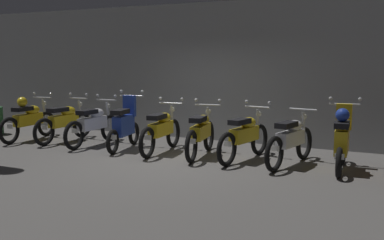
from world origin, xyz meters
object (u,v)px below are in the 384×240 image
(motorbike_slot_3, at_px, (124,125))
(motorbike_slot_6, at_px, (245,136))
(motorbike_slot_1, at_px, (65,121))
(motorbike_slot_4, at_px, (161,130))
(motorbike_slot_7, at_px, (291,140))
(motorbike_slot_2, at_px, (93,124))
(motorbike_slot_0, at_px, (29,119))
(motorbike_slot_8, at_px, (342,139))
(motorbike_slot_5, at_px, (201,133))

(motorbike_slot_3, relative_size, motorbike_slot_6, 0.86)
(motorbike_slot_1, bearing_deg, motorbike_slot_4, -2.33)
(motorbike_slot_1, xyz_separation_m, motorbike_slot_7, (5.56, -0.08, -0.00))
(motorbike_slot_3, bearing_deg, motorbike_slot_2, 175.55)
(motorbike_slot_0, relative_size, motorbike_slot_3, 1.17)
(motorbike_slot_6, bearing_deg, motorbike_slot_3, -178.01)
(motorbike_slot_2, relative_size, motorbike_slot_6, 1.01)
(motorbike_slot_2, height_order, motorbike_slot_6, same)
(motorbike_slot_1, xyz_separation_m, motorbike_slot_2, (0.93, -0.07, 0.00))
(motorbike_slot_0, bearing_deg, motorbike_slot_8, 1.27)
(motorbike_slot_1, relative_size, motorbike_slot_4, 1.00)
(motorbike_slot_1, height_order, motorbike_slot_2, same)
(motorbike_slot_1, xyz_separation_m, motorbike_slot_6, (4.64, -0.05, 0.00))
(motorbike_slot_3, bearing_deg, motorbike_slot_4, 1.86)
(motorbike_slot_2, relative_size, motorbike_slot_3, 1.17)
(motorbike_slot_0, xyz_separation_m, motorbike_slot_8, (7.41, 0.16, 0.04))
(motorbike_slot_4, relative_size, motorbike_slot_8, 1.16)
(motorbike_slot_1, distance_m, motorbike_slot_8, 6.48)
(motorbike_slot_3, relative_size, motorbike_slot_5, 0.86)
(motorbike_slot_1, bearing_deg, motorbike_slot_6, -0.57)
(motorbike_slot_0, distance_m, motorbike_slot_5, 4.63)
(motorbike_slot_2, bearing_deg, motorbike_slot_8, -0.06)
(motorbike_slot_1, distance_m, motorbike_slot_7, 5.56)
(motorbike_slot_1, relative_size, motorbike_slot_7, 1.01)
(motorbike_slot_4, bearing_deg, motorbike_slot_5, 1.25)
(motorbike_slot_4, bearing_deg, motorbike_slot_6, 2.05)
(motorbike_slot_5, bearing_deg, motorbike_slot_2, 179.57)
(motorbike_slot_1, relative_size, motorbike_slot_5, 1.01)
(motorbike_slot_6, relative_size, motorbike_slot_7, 1.00)
(motorbike_slot_5, bearing_deg, motorbike_slot_3, -178.45)
(motorbike_slot_8, bearing_deg, motorbike_slot_6, 179.04)
(motorbike_slot_4, bearing_deg, motorbike_slot_0, -178.00)
(motorbike_slot_3, distance_m, motorbike_slot_4, 0.93)
(motorbike_slot_6, bearing_deg, motorbike_slot_2, -179.61)
(motorbike_slot_2, xyz_separation_m, motorbike_slot_6, (3.71, 0.03, 0.00))
(motorbike_slot_3, relative_size, motorbike_slot_4, 0.85)
(motorbike_slot_2, xyz_separation_m, motorbike_slot_8, (5.56, -0.01, 0.08))
(motorbike_slot_2, distance_m, motorbike_slot_4, 1.85)
(motorbike_slot_2, relative_size, motorbike_slot_4, 1.00)
(motorbike_slot_2, bearing_deg, motorbike_slot_4, -1.28)
(motorbike_slot_2, height_order, motorbike_slot_3, motorbike_slot_3)
(motorbike_slot_0, xyz_separation_m, motorbike_slot_5, (4.63, 0.15, -0.04))
(motorbike_slot_8, bearing_deg, motorbike_slot_1, 179.31)
(motorbike_slot_4, height_order, motorbike_slot_5, same)
(motorbike_slot_3, xyz_separation_m, motorbike_slot_6, (2.79, 0.10, -0.04))
(motorbike_slot_2, bearing_deg, motorbike_slot_0, -174.75)
(motorbike_slot_2, bearing_deg, motorbike_slot_5, -0.43)
(motorbike_slot_2, bearing_deg, motorbike_slot_7, -0.12)
(motorbike_slot_8, bearing_deg, motorbike_slot_2, 179.94)
(motorbike_slot_1, relative_size, motorbike_slot_8, 1.16)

